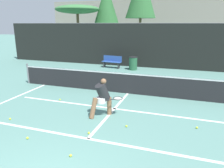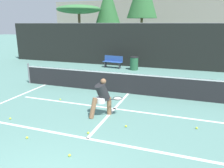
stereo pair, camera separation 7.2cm
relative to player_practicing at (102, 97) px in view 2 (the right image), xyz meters
name	(u,v)px [view 2 (the right image)]	position (x,y,z in m)	size (l,w,h in m)	color
court_baseline_near	(87,139)	(0.18, -1.60, -0.70)	(11.00, 0.10, 0.01)	white
court_service_line	(114,109)	(0.18, 0.76, -0.70)	(8.25, 0.10, 0.01)	white
court_center_mark	(113,110)	(0.18, 0.56, -0.70)	(0.10, 4.33, 0.01)	white
court_sideline_left	(15,97)	(-4.33, 0.56, -0.70)	(0.10, 5.33, 0.01)	white
net	(128,83)	(0.18, 2.73, -0.19)	(11.09, 0.09, 1.07)	slate
fence_back	(153,46)	(0.18, 9.19, 0.86)	(24.00, 0.06, 3.15)	black
player_practicing	(102,97)	(0.00, 0.00, 0.00)	(1.13, 0.87, 1.34)	#8C6042
tennis_ball_scattered_0	(197,128)	(3.08, 0.04, -0.67)	(0.07, 0.07, 0.07)	#D1E033
tennis_ball_scattered_1	(27,138)	(-1.40, -2.16, -0.67)	(0.07, 0.07, 0.07)	#D1E033
tennis_ball_scattered_2	(88,133)	(0.09, -1.34, -0.67)	(0.07, 0.07, 0.07)	#D1E033
tennis_ball_scattered_5	(10,118)	(-2.80, -1.31, -0.67)	(0.07, 0.07, 0.07)	#D1E033
tennis_ball_scattered_6	(60,99)	(-2.27, 0.90, -0.67)	(0.07, 0.07, 0.07)	#D1E033
tennis_ball_scattered_7	(69,155)	(0.15, -2.51, -0.67)	(0.07, 0.07, 0.07)	#D1E033
tennis_ball_scattered_8	(126,126)	(1.01, -0.56, -0.67)	(0.07, 0.07, 0.07)	#D1E033
courtside_bench	(113,61)	(-2.48, 8.22, -0.24)	(1.48, 0.55, 0.86)	#2D519E
trash_bin	(134,63)	(-0.86, 8.00, -0.25)	(0.58, 0.58, 0.90)	#28603D
parked_car	(173,54)	(1.39, 12.78, -0.12)	(1.70, 4.05, 1.37)	navy
tree_west	(79,10)	(-8.55, 14.87, 3.78)	(4.60, 4.60, 4.98)	brown
tree_east	(108,4)	(-6.21, 17.24, 4.49)	(2.77, 2.77, 7.38)	brown
building_far	(173,23)	(0.18, 26.14, 2.47)	(36.00, 2.40, 6.36)	gray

